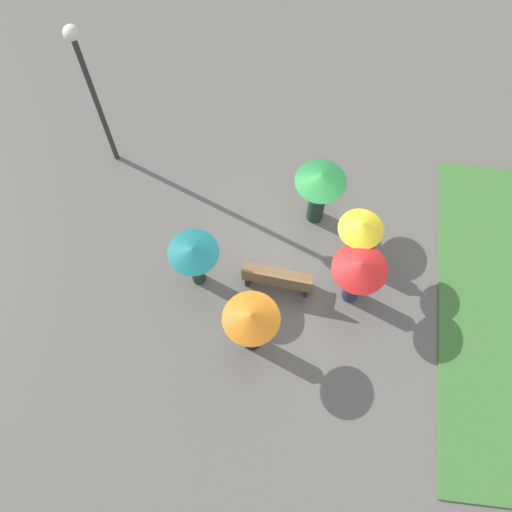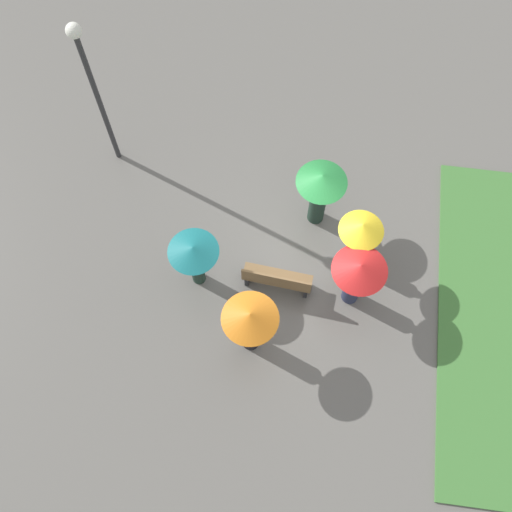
# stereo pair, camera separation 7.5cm
# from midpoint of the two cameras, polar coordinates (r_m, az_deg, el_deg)

# --- Properties ---
(ground_plane) EXTENTS (90.00, 90.00, 0.00)m
(ground_plane) POSITION_cam_midpoint_polar(r_m,az_deg,el_deg) (14.99, 4.70, -0.11)
(ground_plane) COLOR #66635E
(park_bench) EXTENTS (1.59, 0.55, 0.90)m
(park_bench) POSITION_cam_midpoint_polar(r_m,az_deg,el_deg) (14.24, 2.03, -2.12)
(park_bench) COLOR brown
(park_bench) RESTS_ON ground_plane
(lamp_post) EXTENTS (0.32, 0.32, 4.50)m
(lamp_post) POSITION_cam_midpoint_polar(r_m,az_deg,el_deg) (14.31, -14.24, 14.85)
(lamp_post) COLOR #2D2D30
(lamp_post) RESTS_ON ground_plane
(crowd_person_red) EXTENTS (1.17, 1.17, 1.84)m
(crowd_person_red) POSITION_cam_midpoint_polar(r_m,az_deg,el_deg) (13.48, 9.21, -1.58)
(crowd_person_red) COLOR #282D47
(crowd_person_red) RESTS_ON ground_plane
(crowd_person_orange) EXTENTS (1.16, 1.16, 1.95)m
(crowd_person_orange) POSITION_cam_midpoint_polar(r_m,az_deg,el_deg) (12.89, -0.35, -5.91)
(crowd_person_orange) COLOR black
(crowd_person_orange) RESTS_ON ground_plane
(crowd_person_yellow) EXTENTS (0.97, 0.97, 1.91)m
(crowd_person_yellow) POSITION_cam_midpoint_polar(r_m,az_deg,el_deg) (13.85, 9.31, 1.77)
(crowd_person_yellow) COLOR #282D47
(crowd_person_yellow) RESTS_ON ground_plane
(crowd_person_green) EXTENTS (1.13, 1.13, 1.95)m
(crowd_person_green) POSITION_cam_midpoint_polar(r_m,az_deg,el_deg) (14.23, 5.91, 6.05)
(crowd_person_green) COLOR #1E3328
(crowd_person_green) RESTS_ON ground_plane
(crowd_person_teal) EXTENTS (1.09, 1.09, 1.73)m
(crowd_person_teal) POSITION_cam_midpoint_polar(r_m,az_deg,el_deg) (13.58, -5.36, 0.06)
(crowd_person_teal) COLOR #1E3328
(crowd_person_teal) RESTS_ON ground_plane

